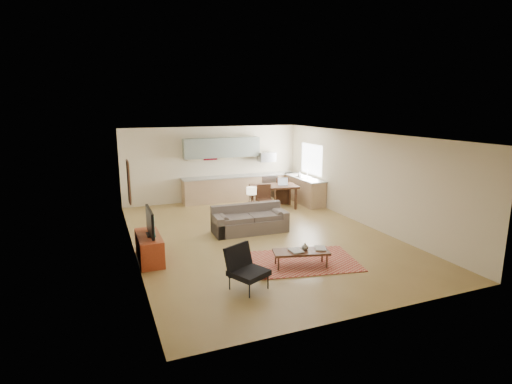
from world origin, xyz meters
name	(u,v)px	position (x,y,z in m)	size (l,w,h in m)	color
room	(260,187)	(0.00, 0.00, 1.35)	(9.00, 9.00, 9.00)	olive
kitchen_counter_back	(239,188)	(0.90, 4.18, 0.46)	(4.26, 0.64, 0.92)	tan
kitchen_counter_right	(303,190)	(2.93, 3.00, 0.46)	(0.64, 2.26, 0.92)	tan
kitchen_range	(267,186)	(2.00, 4.18, 0.45)	(0.62, 0.62, 0.90)	#A5A8AD
kitchen_microwave	(267,157)	(2.00, 4.20, 1.55)	(0.62, 0.40, 0.35)	#A5A8AD
upper_cabinets	(222,148)	(0.30, 4.33, 1.95)	(2.80, 0.34, 0.70)	gray
window_right	(311,159)	(3.23, 3.00, 1.55)	(0.02, 1.40, 1.05)	white
wall_art_left	(129,182)	(-3.21, 0.90, 1.55)	(0.06, 0.42, 1.10)	olive
triptych	(210,153)	(-0.10, 4.47, 1.75)	(1.70, 0.04, 0.50)	#FBEEC4
rug	(304,261)	(0.23, -2.03, 0.01)	(2.31, 1.60, 0.02)	maroon
sofa	(250,219)	(-0.13, 0.43, 0.37)	(2.12, 0.92, 0.74)	#5B5049
coffee_table	(301,259)	(0.03, -2.25, 0.18)	(1.21, 0.48, 0.36)	#452515
book_a	(291,251)	(-0.22, -2.24, 0.38)	(0.25, 0.34, 0.03)	maroon
book_b	(315,248)	(0.37, -2.25, 0.37)	(0.34, 0.39, 0.02)	navy
vase	(305,246)	(0.13, -2.23, 0.44)	(0.18, 0.18, 0.16)	black
armchair	(249,269)	(-1.41, -2.85, 0.41)	(0.72, 0.72, 0.83)	black
tv_credenza	(149,248)	(-2.98, -0.67, 0.30)	(0.50, 1.30, 0.60)	#9C3318
tv	(150,222)	(-2.93, -0.67, 0.90)	(0.10, 1.00, 0.60)	black
console_table	(252,213)	(0.23, 1.22, 0.31)	(0.53, 0.35, 0.62)	#3D2418
table_lamp	(252,195)	(0.23, 1.22, 0.86)	(0.30, 0.30, 0.49)	beige
dining_table	(274,197)	(1.57, 2.59, 0.39)	(1.56, 0.89, 0.79)	#3D2418
dining_chair_near	(265,200)	(1.00, 2.00, 0.47)	(0.45, 0.47, 0.94)	#3D2418
dining_chair_far	(281,190)	(2.14, 3.18, 0.47)	(0.45, 0.47, 0.94)	#3D2418
laptop	(284,182)	(1.88, 2.49, 0.91)	(0.33, 0.25, 0.25)	#A5A8AD
soap_bottle	(300,174)	(2.83, 3.12, 1.02)	(0.09, 0.09, 0.19)	#FBEEC4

